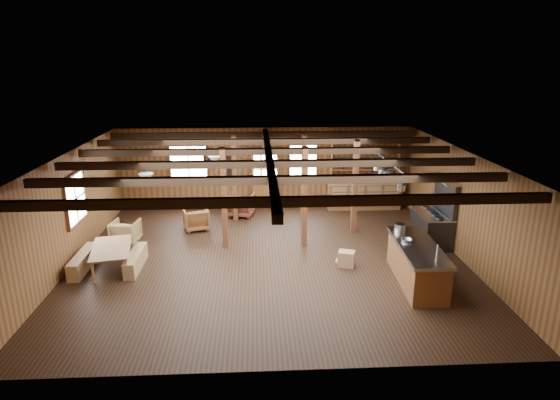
% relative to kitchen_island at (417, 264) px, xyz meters
% --- Properties ---
extents(room, '(10.04, 9.04, 2.84)m').
position_rel_kitchen_island_xyz_m(room, '(-3.38, 1.43, 0.92)').
color(room, black).
rests_on(room, ground).
extents(ceiling_joists, '(9.80, 8.82, 0.18)m').
position_rel_kitchen_island_xyz_m(ceiling_joists, '(-3.38, 1.61, 2.20)').
color(ceiling_joists, black).
rests_on(ceiling_joists, ceiling).
extents(timber_posts, '(3.95, 2.35, 2.80)m').
position_rel_kitchen_island_xyz_m(timber_posts, '(-2.86, 3.51, 0.92)').
color(timber_posts, '#4F2B16').
rests_on(timber_posts, floor).
extents(back_door, '(1.02, 0.08, 2.15)m').
position_rel_kitchen_island_xyz_m(back_door, '(-3.38, 5.88, 0.40)').
color(back_door, brown).
rests_on(back_door, floor).
extents(window_back_left, '(1.32, 0.06, 1.32)m').
position_rel_kitchen_island_xyz_m(window_back_left, '(-5.98, 5.89, 1.12)').
color(window_back_left, white).
rests_on(window_back_left, wall_back).
extents(window_back_right, '(1.02, 0.06, 1.32)m').
position_rel_kitchen_island_xyz_m(window_back_right, '(-2.08, 5.89, 1.12)').
color(window_back_right, white).
rests_on(window_back_right, wall_back).
extents(window_left, '(0.14, 1.24, 1.32)m').
position_rel_kitchen_island_xyz_m(window_left, '(-8.34, 1.93, 1.12)').
color(window_left, white).
rests_on(window_left, wall_back).
extents(notice_boards, '(1.08, 0.03, 0.90)m').
position_rel_kitchen_island_xyz_m(notice_boards, '(-4.88, 5.89, 1.16)').
color(notice_boards, beige).
rests_on(notice_boards, wall_back).
extents(back_counter, '(2.55, 0.60, 2.45)m').
position_rel_kitchen_island_xyz_m(back_counter, '(0.02, 5.63, 0.12)').
color(back_counter, brown).
rests_on(back_counter, floor).
extents(pendant_lamps, '(1.86, 2.36, 0.66)m').
position_rel_kitchen_island_xyz_m(pendant_lamps, '(-5.63, 2.43, 1.77)').
color(pendant_lamps, '#2D2C2F').
rests_on(pendant_lamps, ceiling).
extents(pot_rack, '(0.39, 3.00, 0.43)m').
position_rel_kitchen_island_xyz_m(pot_rack, '(-0.37, 1.81, 1.80)').
color(pot_rack, '#2D2C2F').
rests_on(pot_rack, ceiling).
extents(kitchen_island, '(1.00, 2.54, 1.20)m').
position_rel_kitchen_island_xyz_m(kitchen_island, '(0.00, 0.00, 0.00)').
color(kitchen_island, brown).
rests_on(kitchen_island, floor).
extents(step_stool, '(0.53, 0.44, 0.40)m').
position_rel_kitchen_island_xyz_m(step_stool, '(-1.46, 0.96, -0.28)').
color(step_stool, olive).
rests_on(step_stool, floor).
extents(commercial_range, '(0.80, 1.54, 1.90)m').
position_rel_kitchen_island_xyz_m(commercial_range, '(1.27, 2.37, 0.14)').
color(commercial_range, '#2D2C2F').
rests_on(commercial_range, floor).
extents(dining_table, '(1.21, 1.77, 0.57)m').
position_rel_kitchen_island_xyz_m(dining_table, '(-7.28, 1.14, -0.19)').
color(dining_table, '#946943').
rests_on(dining_table, floor).
extents(bench_wall, '(0.29, 1.53, 0.42)m').
position_rel_kitchen_island_xyz_m(bench_wall, '(-8.03, 1.14, -0.27)').
color(bench_wall, olive).
rests_on(bench_wall, floor).
extents(bench_aisle, '(0.28, 1.47, 0.40)m').
position_rel_kitchen_island_xyz_m(bench_aisle, '(-6.75, 1.14, -0.28)').
color(bench_aisle, olive).
rests_on(bench_aisle, floor).
extents(armchair_a, '(0.89, 0.91, 0.66)m').
position_rel_kitchen_island_xyz_m(armchair_a, '(-5.56, 3.82, -0.15)').
color(armchair_a, brown).
rests_on(armchair_a, floor).
extents(armchair_b, '(0.98, 1.00, 0.76)m').
position_rel_kitchen_island_xyz_m(armchair_b, '(-4.22, 5.05, -0.10)').
color(armchair_b, brown).
rests_on(armchair_b, floor).
extents(armchair_c, '(0.79, 0.81, 0.66)m').
position_rel_kitchen_island_xyz_m(armchair_c, '(-7.43, 2.86, -0.15)').
color(armchair_c, olive).
rests_on(armchair_c, floor).
extents(counter_pot, '(0.27, 0.27, 0.16)m').
position_rel_kitchen_island_xyz_m(counter_pot, '(-0.14, 0.99, 0.54)').
color(counter_pot, '#B1B4B8').
rests_on(counter_pot, kitchen_island).
extents(bowl, '(0.28, 0.28, 0.06)m').
position_rel_kitchen_island_xyz_m(bowl, '(-0.21, 0.25, 0.49)').
color(bowl, silver).
rests_on(bowl, kitchen_island).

